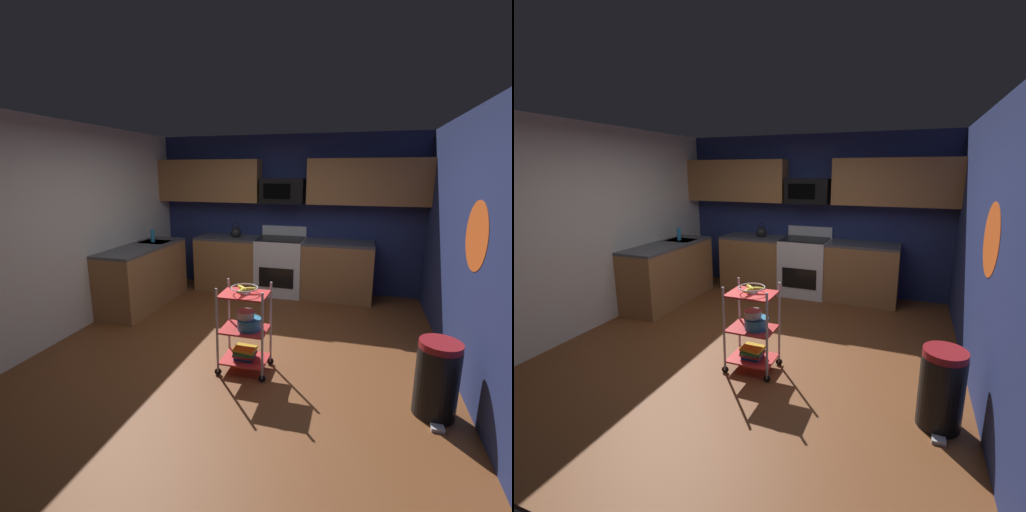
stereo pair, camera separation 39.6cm
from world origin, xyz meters
The scene contains 17 objects.
floor centered at (0.00, 0.00, -0.02)m, with size 4.40×4.80×0.04m, color brown.
wall_back centered at (0.00, 2.43, 1.30)m, with size 4.52×0.06×2.60m, color navy.
wall_left centered at (-2.23, 0.00, 1.30)m, with size 0.06×4.80×2.60m, color silver.
wall_right centered at (2.23, 0.00, 1.30)m, with size 0.06×4.80×2.60m, color navy.
wall_flower_decal centered at (2.20, -0.11, 1.45)m, with size 0.63×0.63×0.00m, color #E5591E.
counter_run centered at (-0.69, 1.70, 0.46)m, with size 3.66×2.22×0.92m.
oven_range centered at (-0.02, 2.10, 0.48)m, with size 0.76×0.65×1.10m.
upper_cabinets centered at (0.00, 2.23, 1.85)m, with size 4.40×0.33×0.70m.
microwave centered at (-0.02, 2.21, 1.70)m, with size 0.70×0.39×0.40m.
rolling_cart centered at (0.15, -0.42, 0.45)m, with size 0.53×0.37×0.91m.
fruit_bowl centered at (0.15, -0.42, 0.88)m, with size 0.27×0.27×0.07m.
mixing_bowl_large centered at (0.20, -0.42, 0.52)m, with size 0.25×0.25×0.11m.
mixing_bowl_small centered at (0.17, -0.43, 0.62)m, with size 0.18×0.18×0.08m.
book_stack centered at (0.15, -0.42, 0.19)m, with size 0.23×0.20×0.12m.
kettle centered at (-0.80, 2.10, 1.00)m, with size 0.21×0.18×0.26m.
dish_soap_bottle centered at (-1.92, 1.32, 1.02)m, with size 0.06×0.06×0.20m, color #2D8CBF.
trash_can centered at (1.90, -0.66, 0.33)m, with size 0.34×0.42×0.66m.
Camera 1 is at (1.20, -3.66, 2.00)m, focal length 25.50 mm.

